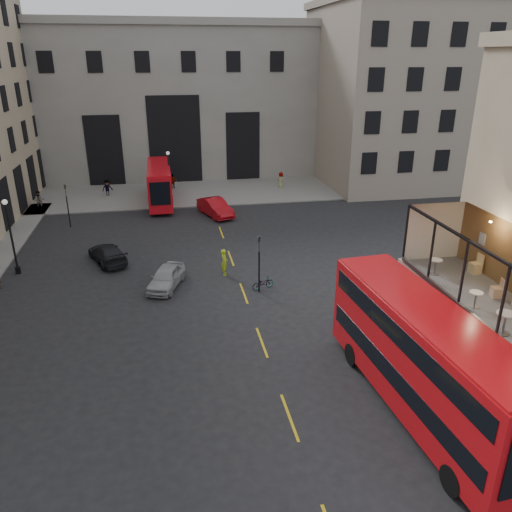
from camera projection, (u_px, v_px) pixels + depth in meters
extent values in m
plane|color=black|center=(335.00, 411.00, 21.34)|extent=(140.00, 140.00, 0.00)
cube|color=black|center=(448.00, 360.00, 21.44)|extent=(0.08, 9.20, 3.00)
cube|color=beige|center=(434.00, 231.00, 24.74)|extent=(3.00, 0.04, 2.90)
cube|color=black|center=(504.00, 237.00, 19.64)|extent=(3.00, 10.00, 0.04)
cube|color=slate|center=(458.00, 304.00, 20.43)|extent=(0.12, 10.00, 0.18)
cube|color=black|center=(469.00, 241.00, 19.41)|extent=(0.12, 10.00, 0.10)
cube|color=beige|center=(482.00, 239.00, 23.29)|extent=(0.04, 0.45, 0.55)
cylinder|color=#FFD899|center=(491.00, 222.00, 21.62)|extent=(0.12, 0.12, 0.05)
cube|color=#C5B393|center=(481.00, 351.00, 21.61)|extent=(3.00, 11.00, 4.50)
cube|color=slate|center=(490.00, 304.00, 20.75)|extent=(3.00, 10.00, 0.10)
cube|color=gray|center=(171.00, 101.00, 60.88)|extent=(34.00, 10.00, 18.00)
cube|color=gray|center=(167.00, 23.00, 57.67)|extent=(35.00, 10.60, 0.80)
cube|color=black|center=(175.00, 140.00, 57.79)|extent=(6.00, 0.12, 10.00)
cube|color=black|center=(105.00, 151.00, 56.80)|extent=(4.00, 0.12, 8.00)
cube|color=black|center=(243.00, 147.00, 59.52)|extent=(4.00, 0.12, 8.00)
cube|color=gray|center=(392.00, 94.00, 57.47)|extent=(16.00, 18.00, 20.00)
cube|color=gray|center=(401.00, 1.00, 53.88)|extent=(16.60, 18.60, 0.80)
cube|color=slate|center=(170.00, 193.00, 54.94)|extent=(40.00, 12.00, 0.12)
cylinder|color=black|center=(259.00, 272.00, 31.59)|extent=(0.10, 0.10, 2.80)
imported|color=black|center=(259.00, 244.00, 30.88)|extent=(0.16, 0.20, 1.00)
cylinder|color=black|center=(68.00, 212.00, 43.79)|extent=(0.10, 0.10, 2.80)
imported|color=black|center=(65.00, 191.00, 43.08)|extent=(0.16, 0.20, 1.00)
cylinder|color=black|center=(12.00, 240.00, 33.93)|extent=(0.14, 0.14, 5.00)
cylinder|color=black|center=(18.00, 270.00, 34.77)|extent=(0.36, 0.36, 0.50)
sphere|color=silver|center=(5.00, 202.00, 32.93)|extent=(0.36, 0.36, 0.36)
cylinder|color=black|center=(170.00, 179.00, 50.38)|extent=(0.14, 0.14, 5.00)
cylinder|color=black|center=(171.00, 201.00, 51.23)|extent=(0.36, 0.36, 0.50)
sphere|color=silver|center=(168.00, 153.00, 49.39)|extent=(0.36, 0.36, 0.36)
cube|color=red|center=(424.00, 359.00, 20.50)|extent=(3.62, 12.22, 4.27)
cube|color=black|center=(422.00, 371.00, 20.73)|extent=(3.61, 11.57, 0.88)
cube|color=black|center=(428.00, 331.00, 20.01)|extent=(3.61, 11.57, 0.88)
cube|color=red|center=(431.00, 312.00, 19.69)|extent=(3.49, 11.98, 0.13)
cylinder|color=black|center=(352.00, 354.00, 24.42)|extent=(0.39, 1.12, 1.10)
cylinder|color=black|center=(398.00, 347.00, 25.01)|extent=(0.39, 1.12, 1.10)
cylinder|color=black|center=(453.00, 481.00, 17.18)|extent=(0.39, 1.12, 1.10)
cube|color=red|center=(160.00, 183.00, 50.44)|extent=(2.32, 9.89, 3.50)
cube|color=black|center=(160.00, 188.00, 50.63)|extent=(2.35, 9.35, 0.72)
cube|color=black|center=(159.00, 173.00, 50.04)|extent=(2.35, 9.35, 0.72)
cube|color=red|center=(158.00, 166.00, 49.78)|extent=(2.22, 9.69, 0.11)
cylinder|color=black|center=(151.00, 192.00, 53.76)|extent=(0.26, 0.90, 0.90)
cylinder|color=black|center=(170.00, 191.00, 54.12)|extent=(0.26, 0.90, 0.90)
cylinder|color=black|center=(151.00, 209.00, 47.74)|extent=(0.26, 0.90, 0.90)
cylinder|color=black|center=(172.00, 208.00, 48.09)|extent=(0.26, 0.90, 0.90)
imported|color=#9C9FA4|center=(166.00, 277.00, 32.54)|extent=(2.96, 4.42, 1.40)
imported|color=#A50A12|center=(215.00, 207.00, 47.06)|extent=(3.30, 5.26, 1.64)
imported|color=black|center=(108.00, 254.00, 36.51)|extent=(3.49, 5.00, 1.34)
imported|color=gray|center=(263.00, 283.00, 32.43)|extent=(1.60, 0.96, 0.79)
imported|color=#B7DB17|center=(224.00, 262.00, 34.32)|extent=(0.48, 0.70, 1.87)
imported|color=gray|center=(40.00, 200.00, 48.97)|extent=(1.01, 0.85, 1.86)
imported|color=gray|center=(107.00, 188.00, 53.38)|extent=(1.38, 1.15, 1.85)
imported|color=gray|center=(173.00, 182.00, 56.28)|extent=(1.09, 0.57, 1.77)
imported|color=gray|center=(281.00, 180.00, 56.92)|extent=(1.02, 1.05, 1.82)
cylinder|color=beige|center=(506.00, 313.00, 18.14)|extent=(0.68, 0.68, 0.05)
cylinder|color=slate|center=(504.00, 323.00, 18.30)|extent=(0.09, 0.09, 0.80)
cylinder|color=slate|center=(502.00, 333.00, 18.45)|extent=(0.50, 0.50, 0.03)
cylinder|color=white|center=(477.00, 292.00, 20.14)|extent=(0.54, 0.54, 0.04)
cylinder|color=slate|center=(475.00, 300.00, 20.26)|extent=(0.07, 0.07, 0.63)
cylinder|color=slate|center=(474.00, 307.00, 20.38)|extent=(0.40, 0.40, 0.03)
cylinder|color=beige|center=(436.00, 260.00, 23.19)|extent=(0.59, 0.59, 0.04)
cylinder|color=slate|center=(435.00, 267.00, 23.33)|extent=(0.08, 0.08, 0.69)
cylinder|color=slate|center=(434.00, 274.00, 23.46)|extent=(0.43, 0.43, 0.03)
cube|color=tan|center=(496.00, 292.00, 21.15)|extent=(0.50, 0.50, 0.45)
cube|color=tan|center=(503.00, 283.00, 20.98)|extent=(0.13, 0.41, 0.40)
cube|color=#D5B87B|center=(475.00, 268.00, 23.48)|extent=(0.49, 0.49, 0.50)
cube|color=#D5B87B|center=(481.00, 258.00, 23.35)|extent=(0.07, 0.47, 0.44)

